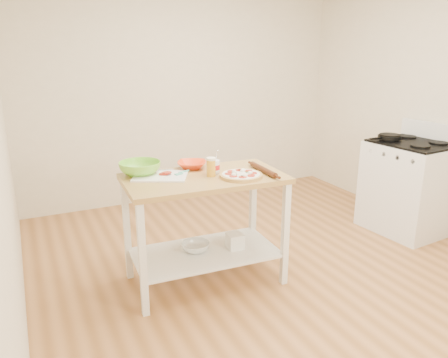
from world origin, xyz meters
name	(u,v)px	position (x,y,z in m)	size (l,w,h in m)	color
room_shell	(287,115)	(0.00, 0.00, 1.35)	(4.04, 4.54, 2.74)	#B27741
prep_island	(205,206)	(-0.63, 0.15, 0.65)	(1.26, 0.73, 0.90)	#B18A48
gas_stove	(408,187)	(1.67, 0.22, 0.47)	(0.71, 0.81, 1.11)	white
skillet	(389,137)	(1.51, 0.39, 0.98)	(0.37, 0.23, 0.03)	black
pizza	(241,175)	(-0.39, 0.01, 0.92)	(0.33, 0.33, 0.05)	tan
cutting_board	(160,176)	(-0.94, 0.29, 0.91)	(0.49, 0.45, 0.04)	white
spatula	(182,173)	(-0.78, 0.26, 0.92)	(0.14, 0.09, 0.01)	#4CBBA1
knife	(152,170)	(-0.97, 0.43, 0.92)	(0.27, 0.07, 0.01)	silver
orange_bowl	(192,165)	(-0.64, 0.41, 0.93)	(0.23, 0.23, 0.06)	#FE461A
green_bowl	(140,168)	(-1.07, 0.41, 0.95)	(0.32, 0.32, 0.10)	#7BD137
beer_pint	(211,167)	(-0.59, 0.13, 0.97)	(0.07, 0.07, 0.15)	gold
yogurt_tub	(214,167)	(-0.54, 0.19, 0.95)	(0.09, 0.09, 0.19)	white
rolling_pin	(263,170)	(-0.17, 0.04, 0.92)	(0.04, 0.04, 0.38)	#4F2612
shelf_glass_bowl	(196,247)	(-0.70, 0.19, 0.30)	(0.23, 0.23, 0.07)	silver
shelf_bin	(235,241)	(-0.39, 0.11, 0.32)	(0.13, 0.13, 0.13)	white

